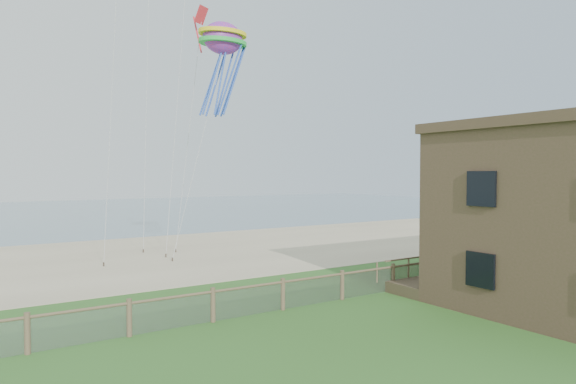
# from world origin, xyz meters

# --- Properties ---
(ground) EXTENTS (160.00, 160.00, 0.00)m
(ground) POSITION_xyz_m (0.00, 0.00, 0.00)
(ground) COLOR #315A1E
(ground) RESTS_ON ground
(sand_beach) EXTENTS (72.00, 20.00, 0.02)m
(sand_beach) POSITION_xyz_m (0.00, 22.00, 0.00)
(sand_beach) COLOR tan
(sand_beach) RESTS_ON ground
(ocean) EXTENTS (160.00, 68.00, 0.02)m
(ocean) POSITION_xyz_m (0.00, 66.00, 0.00)
(ocean) COLOR slate
(ocean) RESTS_ON ground
(chainlink_fence) EXTENTS (36.20, 0.20, 1.25)m
(chainlink_fence) POSITION_xyz_m (0.00, 6.00, 0.55)
(chainlink_fence) COLOR brown
(chainlink_fence) RESTS_ON ground
(motel_deck) EXTENTS (15.00, 2.00, 0.50)m
(motel_deck) POSITION_xyz_m (13.00, 5.00, 0.25)
(motel_deck) COLOR brown
(motel_deck) RESTS_ON ground
(picnic_table) EXTENTS (1.78, 1.52, 0.65)m
(picnic_table) POSITION_xyz_m (6.55, 2.83, 0.32)
(picnic_table) COLOR brown
(picnic_table) RESTS_ON ground
(octopus_kite) EXTENTS (3.38, 2.79, 6.02)m
(octopus_kite) POSITION_xyz_m (2.44, 16.12, 11.60)
(octopus_kite) COLOR #FF2869
(kite_red) EXTENTS (1.73, 1.92, 2.38)m
(kite_red) POSITION_xyz_m (2.14, 18.45, 14.40)
(kite_red) COLOR red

